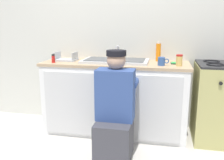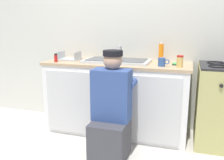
{
  "view_description": "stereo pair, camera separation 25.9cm",
  "coord_description": "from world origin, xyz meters",
  "px_view_note": "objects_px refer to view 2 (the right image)",
  "views": [
    {
      "loc": [
        0.58,
        -2.67,
        1.37
      ],
      "look_at": [
        0.0,
        0.1,
        0.72
      ],
      "focal_mm": 40.0,
      "sensor_mm": 36.0,
      "label": 1
    },
    {
      "loc": [
        0.84,
        -2.6,
        1.37
      ],
      "look_at": [
        0.0,
        0.1,
        0.72
      ],
      "focal_mm": 40.0,
      "sensor_mm": 36.0,
      "label": 2
    }
  ],
  "objects_px": {
    "soap_bottle_orange": "(161,53)",
    "dish_rack_tray": "(69,58)",
    "spice_bottle_red": "(56,58)",
    "sink_double_basin": "(117,61)",
    "coffee_mug": "(162,62)",
    "cell_phone": "(176,64)",
    "plumber_person": "(111,114)",
    "condiment_jar": "(180,61)"
  },
  "relations": [
    {
      "from": "coffee_mug",
      "to": "dish_rack_tray",
      "type": "distance_m",
      "value": 1.21
    },
    {
      "from": "spice_bottle_red",
      "to": "cell_phone",
      "type": "bearing_deg",
      "value": 9.76
    },
    {
      "from": "sink_double_basin",
      "to": "coffee_mug",
      "type": "distance_m",
      "value": 0.57
    },
    {
      "from": "sink_double_basin",
      "to": "coffee_mug",
      "type": "xyz_separation_m",
      "value": [
        0.56,
        -0.13,
        0.03
      ]
    },
    {
      "from": "cell_phone",
      "to": "condiment_jar",
      "type": "height_order",
      "value": "condiment_jar"
    },
    {
      "from": "sink_double_basin",
      "to": "coffee_mug",
      "type": "bearing_deg",
      "value": -13.38
    },
    {
      "from": "dish_rack_tray",
      "to": "spice_bottle_red",
      "type": "relative_size",
      "value": 2.67
    },
    {
      "from": "sink_double_basin",
      "to": "soap_bottle_orange",
      "type": "bearing_deg",
      "value": 20.84
    },
    {
      "from": "sink_double_basin",
      "to": "soap_bottle_orange",
      "type": "height_order",
      "value": "soap_bottle_orange"
    },
    {
      "from": "cell_phone",
      "to": "plumber_person",
      "type": "bearing_deg",
      "value": -131.57
    },
    {
      "from": "soap_bottle_orange",
      "to": "spice_bottle_red",
      "type": "relative_size",
      "value": 2.38
    },
    {
      "from": "soap_bottle_orange",
      "to": "dish_rack_tray",
      "type": "bearing_deg",
      "value": -170.37
    },
    {
      "from": "spice_bottle_red",
      "to": "condiment_jar",
      "type": "distance_m",
      "value": 1.47
    },
    {
      "from": "cell_phone",
      "to": "dish_rack_tray",
      "type": "distance_m",
      "value": 1.34
    },
    {
      "from": "condiment_jar",
      "to": "plumber_person",
      "type": "bearing_deg",
      "value": -142.34
    },
    {
      "from": "soap_bottle_orange",
      "to": "cell_phone",
      "type": "bearing_deg",
      "value": -39.46
    },
    {
      "from": "sink_double_basin",
      "to": "condiment_jar",
      "type": "bearing_deg",
      "value": -9.84
    },
    {
      "from": "cell_phone",
      "to": "condiment_jar",
      "type": "xyz_separation_m",
      "value": [
        0.05,
        -0.17,
        0.06
      ]
    },
    {
      "from": "sink_double_basin",
      "to": "dish_rack_tray",
      "type": "relative_size",
      "value": 2.86
    },
    {
      "from": "sink_double_basin",
      "to": "coffee_mug",
      "type": "height_order",
      "value": "sink_double_basin"
    },
    {
      "from": "spice_bottle_red",
      "to": "sink_double_basin",
      "type": "bearing_deg",
      "value": 15.98
    },
    {
      "from": "soap_bottle_orange",
      "to": "dish_rack_tray",
      "type": "relative_size",
      "value": 0.89
    },
    {
      "from": "coffee_mug",
      "to": "dish_rack_tray",
      "type": "bearing_deg",
      "value": 173.77
    },
    {
      "from": "dish_rack_tray",
      "to": "spice_bottle_red",
      "type": "distance_m",
      "value": 0.22
    },
    {
      "from": "spice_bottle_red",
      "to": "dish_rack_tray",
      "type": "bearing_deg",
      "value": 68.83
    },
    {
      "from": "dish_rack_tray",
      "to": "condiment_jar",
      "type": "xyz_separation_m",
      "value": [
        1.39,
        -0.13,
        0.04
      ]
    },
    {
      "from": "soap_bottle_orange",
      "to": "condiment_jar",
      "type": "distance_m",
      "value": 0.41
    },
    {
      "from": "sink_double_basin",
      "to": "plumber_person",
      "type": "distance_m",
      "value": 0.78
    },
    {
      "from": "coffee_mug",
      "to": "soap_bottle_orange",
      "type": "height_order",
      "value": "soap_bottle_orange"
    },
    {
      "from": "coffee_mug",
      "to": "soap_bottle_orange",
      "type": "xyz_separation_m",
      "value": [
        -0.05,
        0.33,
        0.07
      ]
    },
    {
      "from": "sink_double_basin",
      "to": "dish_rack_tray",
      "type": "xyz_separation_m",
      "value": [
        -0.64,
        -0.0,
        0.01
      ]
    },
    {
      "from": "plumber_person",
      "to": "dish_rack_tray",
      "type": "bearing_deg",
      "value": 141.02
    },
    {
      "from": "plumber_person",
      "to": "condiment_jar",
      "type": "height_order",
      "value": "plumber_person"
    },
    {
      "from": "coffee_mug",
      "to": "condiment_jar",
      "type": "xyz_separation_m",
      "value": [
        0.19,
        0.0,
        0.02
      ]
    },
    {
      "from": "cell_phone",
      "to": "soap_bottle_orange",
      "type": "relative_size",
      "value": 0.56
    },
    {
      "from": "condiment_jar",
      "to": "soap_bottle_orange",
      "type": "bearing_deg",
      "value": 126.56
    },
    {
      "from": "cell_phone",
      "to": "soap_bottle_orange",
      "type": "height_order",
      "value": "soap_bottle_orange"
    },
    {
      "from": "dish_rack_tray",
      "to": "condiment_jar",
      "type": "distance_m",
      "value": 1.4
    },
    {
      "from": "plumber_person",
      "to": "coffee_mug",
      "type": "bearing_deg",
      "value": 47.75
    },
    {
      "from": "dish_rack_tray",
      "to": "sink_double_basin",
      "type": "bearing_deg",
      "value": 0.14
    },
    {
      "from": "condiment_jar",
      "to": "cell_phone",
      "type": "bearing_deg",
      "value": 106.74
    },
    {
      "from": "plumber_person",
      "to": "condiment_jar",
      "type": "distance_m",
      "value": 0.94
    }
  ]
}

